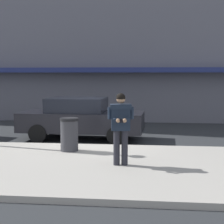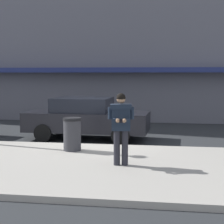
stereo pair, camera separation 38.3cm
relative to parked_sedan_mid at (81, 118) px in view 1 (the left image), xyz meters
name	(u,v)px [view 1 (the left image)]	position (x,y,z in m)	size (l,w,h in m)	color
ground_plane	(86,147)	(0.45, -1.40, -0.79)	(80.00, 80.00, 0.00)	#2B2D30
sidewalk	(105,167)	(1.45, -4.25, -0.72)	(32.00, 5.30, 0.14)	#A8A399
curb_paint_line	(116,147)	(1.45, -1.35, -0.79)	(28.00, 0.12, 0.01)	silver
parked_sedan_mid	(81,118)	(0.00, 0.00, 0.00)	(4.57, 2.07, 1.54)	black
man_texting_on_phone	(121,121)	(1.86, -4.31, 0.46)	(0.65, 0.62, 1.81)	#23232B
trash_bin	(69,134)	(0.19, -2.74, -0.16)	(0.55, 0.55, 0.98)	#38383D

